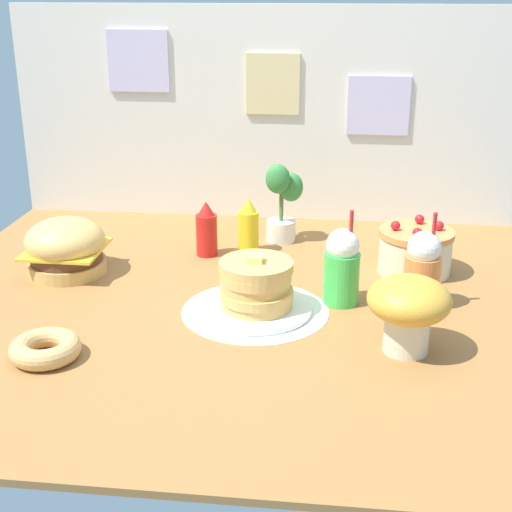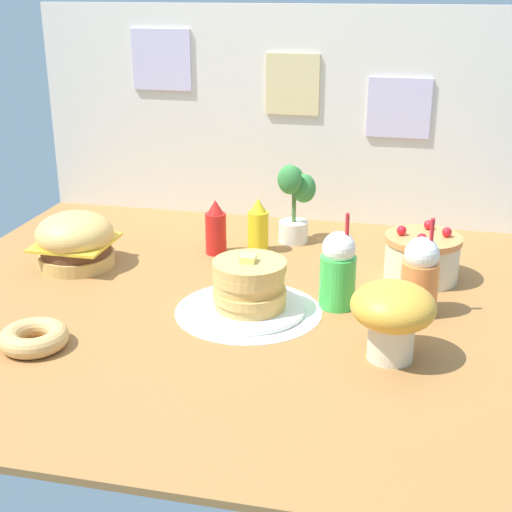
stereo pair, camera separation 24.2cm
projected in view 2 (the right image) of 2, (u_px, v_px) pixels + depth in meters
name	position (u px, v px, depth m)	size (l,w,h in m)	color
ground_plane	(229.00, 305.00, 2.35)	(2.13, 1.87, 0.02)	#9E6B38
back_wall	(284.00, 114.00, 3.03)	(2.13, 0.04, 0.89)	silver
doily_mat	(248.00, 311.00, 2.28)	(0.46, 0.46, 0.00)	white
burger	(75.00, 241.00, 2.61)	(0.28, 0.28, 0.20)	#DBA859
pancake_stack	(249.00, 289.00, 2.25)	(0.36, 0.36, 0.18)	white
layer_cake	(422.00, 257.00, 2.50)	(0.26, 0.26, 0.19)	beige
ketchup_bottle	(216.00, 229.00, 2.73)	(0.08, 0.08, 0.21)	red
mustard_bottle	(258.00, 227.00, 2.75)	(0.08, 0.08, 0.21)	yellow
cream_soda_cup	(338.00, 270.00, 2.27)	(0.12, 0.12, 0.32)	green
orange_float_cup	(420.00, 276.00, 2.22)	(0.12, 0.12, 0.32)	orange
donut_pink_glaze	(34.00, 337.00, 2.05)	(0.20, 0.20, 0.06)	tan
potted_plant	(295.00, 200.00, 2.82)	(0.15, 0.13, 0.32)	white
mushroom_stool	(393.00, 313.00, 1.95)	(0.23, 0.23, 0.22)	beige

